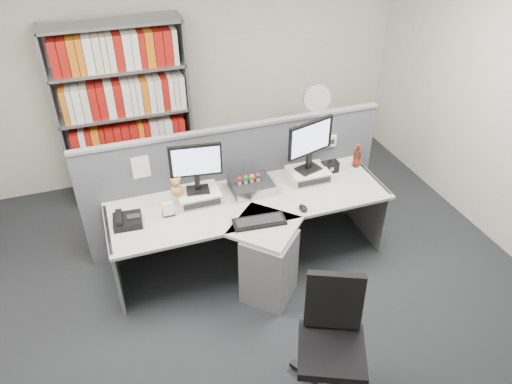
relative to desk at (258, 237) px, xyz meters
name	(u,v)px	position (x,y,z in m)	size (l,w,h in m)	color
ground	(280,318)	(0.00, -0.60, -0.46)	(5.50, 5.50, 0.00)	#26282C
room_shell	(288,137)	(0.00, -0.60, 1.33)	(5.04, 5.54, 2.72)	beige
partition	(237,182)	(0.00, 0.65, 0.19)	(3.00, 0.08, 1.27)	#555760
desk	(258,237)	(0.00, 0.00, 0.00)	(2.60, 1.20, 0.72)	#B1B1AB
monitor_riser_left	(198,195)	(-0.45, 0.38, 0.31)	(0.38, 0.31, 0.10)	beige
monitor_riser_right	(308,174)	(0.65, 0.38, 0.31)	(0.38, 0.31, 0.10)	beige
monitor_left	(196,164)	(-0.45, 0.38, 0.65)	(0.46, 0.18, 0.47)	black
monitor_right	(310,142)	(0.65, 0.38, 0.67)	(0.50, 0.22, 0.52)	black
desktop_pc	(251,186)	(0.07, 0.37, 0.31)	(0.38, 0.34, 0.10)	black
figurines	(249,178)	(0.04, 0.36, 0.42)	(0.23, 0.05, 0.09)	beige
keyboard	(259,221)	(-0.03, -0.12, 0.28)	(0.47, 0.21, 0.03)	black
mouse	(303,208)	(0.40, -0.08, 0.28)	(0.07, 0.11, 0.04)	black
desk_phone	(127,220)	(-1.11, 0.24, 0.30)	(0.26, 0.24, 0.10)	black
desk_calendar	(168,210)	(-0.75, 0.24, 0.32)	(0.11, 0.08, 0.13)	black
plush_toy	(176,188)	(-0.64, 0.37, 0.44)	(0.11, 0.11, 0.19)	#B8853D
speaker	(330,167)	(0.91, 0.42, 0.32)	(0.17, 0.09, 0.11)	black
cola_bottle	(357,158)	(1.21, 0.43, 0.36)	(0.08, 0.08, 0.25)	#3F190A
shelving_unit	(126,116)	(-0.90, 1.85, 0.52)	(1.41, 0.40, 2.00)	gray
filing_cabinet	(312,153)	(1.20, 1.40, -0.11)	(0.45, 0.61, 0.70)	gray
desk_fan	(316,101)	(1.20, 1.40, 0.58)	(0.31, 0.19, 0.53)	white
office_chair	(332,338)	(0.10, -1.29, 0.07)	(0.65, 0.66, 0.98)	silver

